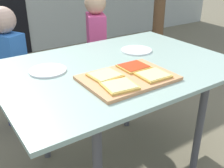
{
  "coord_description": "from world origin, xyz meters",
  "views": [
    {
      "loc": [
        -0.79,
        -1.11,
        1.24
      ],
      "look_at": [
        -0.03,
        0.0,
        0.6
      ],
      "focal_mm": 43.02,
      "sensor_mm": 36.0,
      "label": 1
    }
  ],
  "objects_px": {
    "dining_table": "(117,77)",
    "child_right": "(96,43)",
    "pizza_slice_near_right": "(153,75)",
    "pizza_slice_far_right": "(134,67)",
    "plate_white_right": "(136,50)",
    "plate_white_left": "(48,70)",
    "pizza_slice_far_left": "(105,75)",
    "pizza_slice_near_left": "(119,86)",
    "child_left": "(10,62)",
    "cutting_board": "(128,78)"
  },
  "relations": [
    {
      "from": "dining_table",
      "to": "child_right",
      "type": "relative_size",
      "value": 1.28
    },
    {
      "from": "pizza_slice_near_right",
      "to": "dining_table",
      "type": "bearing_deg",
      "value": 96.98
    },
    {
      "from": "pizza_slice_far_right",
      "to": "child_right",
      "type": "xyz_separation_m",
      "value": [
        0.32,
        0.91,
        -0.16
      ]
    },
    {
      "from": "plate_white_right",
      "to": "plate_white_left",
      "type": "distance_m",
      "value": 0.58
    },
    {
      "from": "pizza_slice_near_right",
      "to": "plate_white_right",
      "type": "bearing_deg",
      "value": 61.69
    },
    {
      "from": "dining_table",
      "to": "pizza_slice_far_left",
      "type": "xyz_separation_m",
      "value": [
        -0.16,
        -0.13,
        0.09
      ]
    },
    {
      "from": "pizza_slice_far_left",
      "to": "plate_white_left",
      "type": "relative_size",
      "value": 0.77
    },
    {
      "from": "pizza_slice_near_right",
      "to": "pizza_slice_far_left",
      "type": "bearing_deg",
      "value": 146.36
    },
    {
      "from": "plate_white_right",
      "to": "child_right",
      "type": "xyz_separation_m",
      "value": [
        0.11,
        0.67,
        -0.14
      ]
    },
    {
      "from": "plate_white_right",
      "to": "pizza_slice_near_left",
      "type": "bearing_deg",
      "value": -136.41
    },
    {
      "from": "pizza_slice_far_left",
      "to": "child_left",
      "type": "distance_m",
      "value": 0.98
    },
    {
      "from": "pizza_slice_far_left",
      "to": "plate_white_right",
      "type": "bearing_deg",
      "value": 32.71
    },
    {
      "from": "pizza_slice_far_left",
      "to": "plate_white_right",
      "type": "relative_size",
      "value": 0.77
    },
    {
      "from": "plate_white_right",
      "to": "child_left",
      "type": "bearing_deg",
      "value": 132.4
    },
    {
      "from": "dining_table",
      "to": "plate_white_right",
      "type": "xyz_separation_m",
      "value": [
        0.24,
        0.13,
        0.08
      ]
    },
    {
      "from": "dining_table",
      "to": "child_left",
      "type": "xyz_separation_m",
      "value": [
        -0.38,
        0.81,
        -0.09
      ]
    },
    {
      "from": "pizza_slice_far_left",
      "to": "pizza_slice_near_left",
      "type": "relative_size",
      "value": 0.95
    },
    {
      "from": "dining_table",
      "to": "cutting_board",
      "type": "distance_m",
      "value": 0.21
    },
    {
      "from": "pizza_slice_near_right",
      "to": "child_right",
      "type": "distance_m",
      "value": 1.11
    },
    {
      "from": "pizza_slice_far_left",
      "to": "pizza_slice_near_left",
      "type": "xyz_separation_m",
      "value": [
        -0.01,
        -0.13,
        0.0
      ]
    },
    {
      "from": "plate_white_left",
      "to": "child_right",
      "type": "bearing_deg",
      "value": 44.15
    },
    {
      "from": "pizza_slice_far_right",
      "to": "cutting_board",
      "type": "bearing_deg",
      "value": -142.13
    },
    {
      "from": "child_right",
      "to": "pizza_slice_near_left",
      "type": "bearing_deg",
      "value": -115.94
    },
    {
      "from": "pizza_slice_far_left",
      "to": "pizza_slice_near_right",
      "type": "relative_size",
      "value": 1.01
    },
    {
      "from": "pizza_slice_far_left",
      "to": "child_right",
      "type": "bearing_deg",
      "value": 61.41
    },
    {
      "from": "pizza_slice_near_left",
      "to": "pizza_slice_near_right",
      "type": "distance_m",
      "value": 0.2
    },
    {
      "from": "dining_table",
      "to": "pizza_slice_near_right",
      "type": "xyz_separation_m",
      "value": [
        0.03,
        -0.25,
        0.09
      ]
    },
    {
      "from": "cutting_board",
      "to": "dining_table",
      "type": "bearing_deg",
      "value": 69.81
    },
    {
      "from": "plate_white_right",
      "to": "child_right",
      "type": "height_order",
      "value": "child_right"
    },
    {
      "from": "cutting_board",
      "to": "pizza_slice_far_right",
      "type": "xyz_separation_m",
      "value": [
        0.09,
        0.07,
        0.01
      ]
    },
    {
      "from": "pizza_slice_far_left",
      "to": "child_right",
      "type": "distance_m",
      "value": 1.06
    },
    {
      "from": "plate_white_right",
      "to": "plate_white_left",
      "type": "relative_size",
      "value": 1.0
    },
    {
      "from": "pizza_slice_far_left",
      "to": "pizza_slice_far_right",
      "type": "distance_m",
      "value": 0.18
    },
    {
      "from": "pizza_slice_far_left",
      "to": "pizza_slice_near_right",
      "type": "xyz_separation_m",
      "value": [
        0.19,
        -0.13,
        0.0
      ]
    },
    {
      "from": "dining_table",
      "to": "cutting_board",
      "type": "xyz_separation_m",
      "value": [
        -0.07,
        -0.19,
        0.08
      ]
    },
    {
      "from": "pizza_slice_far_right",
      "to": "plate_white_left",
      "type": "distance_m",
      "value": 0.44
    },
    {
      "from": "pizza_slice_near_right",
      "to": "child_left",
      "type": "bearing_deg",
      "value": 111.33
    },
    {
      "from": "cutting_board",
      "to": "plate_white_right",
      "type": "xyz_separation_m",
      "value": [
        0.3,
        0.31,
        -0.0
      ]
    },
    {
      "from": "pizza_slice_near_left",
      "to": "plate_white_left",
      "type": "bearing_deg",
      "value": 114.77
    },
    {
      "from": "pizza_slice_far_left",
      "to": "pizza_slice_near_left",
      "type": "height_order",
      "value": "same"
    },
    {
      "from": "dining_table",
      "to": "pizza_slice_near_left",
      "type": "height_order",
      "value": "pizza_slice_near_left"
    },
    {
      "from": "dining_table",
      "to": "pizza_slice_near_left",
      "type": "xyz_separation_m",
      "value": [
        -0.17,
        -0.26,
        0.09
      ]
    },
    {
      "from": "pizza_slice_near_right",
      "to": "plate_white_right",
      "type": "distance_m",
      "value": 0.43
    },
    {
      "from": "plate_white_left",
      "to": "child_left",
      "type": "height_order",
      "value": "child_left"
    },
    {
      "from": "pizza_slice_far_right",
      "to": "pizza_slice_near_left",
      "type": "distance_m",
      "value": 0.24
    },
    {
      "from": "pizza_slice_near_left",
      "to": "plate_white_right",
      "type": "xyz_separation_m",
      "value": [
        0.41,
        0.39,
        -0.02
      ]
    },
    {
      "from": "dining_table",
      "to": "pizza_slice_near_right",
      "type": "relative_size",
      "value": 8.74
    },
    {
      "from": "cutting_board",
      "to": "pizza_slice_far_right",
      "type": "height_order",
      "value": "pizza_slice_far_right"
    },
    {
      "from": "pizza_slice_far_right",
      "to": "plate_white_right",
      "type": "distance_m",
      "value": 0.32
    },
    {
      "from": "pizza_slice_near_right",
      "to": "pizza_slice_far_right",
      "type": "bearing_deg",
      "value": 93.58
    }
  ]
}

